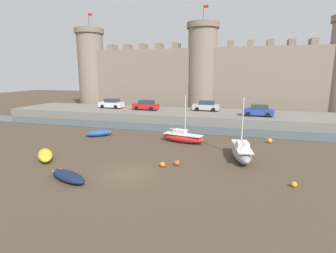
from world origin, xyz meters
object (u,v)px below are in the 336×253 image
Objects in this scene: car_quay_east at (206,106)px; car_quay_west at (258,110)px; rowboat_near_channel_left at (45,155)px; mooring_buoy_near_channel at (177,163)px; rowboat_midflat_centre at (99,133)px; rowboat_midflat_right at (68,176)px; mooring_buoy_off_centre at (270,141)px; car_quay_centre_east at (112,103)px; mooring_buoy_mid_mud at (294,184)px; car_quay_centre_west at (146,105)px; sailboat_midflat_left at (183,137)px; mooring_buoy_near_shore at (163,165)px; sailboat_foreground_centre at (241,152)px.

car_quay_west is at bearing -23.10° from car_quay_east.
rowboat_near_channel_left is 7.48× the size of mooring_buoy_near_channel.
rowboat_near_channel_left is 11.11m from mooring_buoy_near_channel.
rowboat_midflat_centre reaches higher than rowboat_midflat_right.
car_quay_centre_east reaches higher than mooring_buoy_off_centre.
mooring_buoy_mid_mud is 0.09× the size of car_quay_centre_east.
car_quay_centre_west is at bearing 98.90° from rowboat_midflat_right.
sailboat_midflat_left is at bearing 136.50° from mooring_buoy_mid_mud.
rowboat_near_channel_left is at bearing -138.94° from sailboat_midflat_left.
rowboat_midflat_right is 9.11× the size of mooring_buoy_near_shore.
mooring_buoy_near_shore is at bearing -37.32° from rowboat_midflat_centre.
car_quay_centre_east reaches higher than rowboat_midflat_centre.
rowboat_midflat_centre is 21.46m from car_quay_west.
car_quay_east is at bearing 3.99° from car_quay_centre_east.
sailboat_foreground_centre is at bearing -73.64° from car_quay_east.
rowboat_near_channel_left is at bearing -164.19° from sailboat_foreground_centre.
rowboat_midflat_centre is at bearing -124.03° from car_quay_east.
rowboat_midflat_centre is 8.32× the size of mooring_buoy_mid_mud.
sailboat_foreground_centre is 1.25× the size of car_quay_centre_east.
sailboat_foreground_centre is at bearing 15.81° from rowboat_near_channel_left.
mooring_buoy_near_channel is 1.17m from mooring_buoy_near_shore.
rowboat_midflat_right is at bearing -119.02° from car_quay_west.
mooring_buoy_mid_mud is at bearing -43.50° from sailboat_midflat_left.
sailboat_foreground_centre reaches higher than rowboat_midflat_centre.
rowboat_midflat_centre reaches higher than mooring_buoy_near_shore.
mooring_buoy_near_channel is (6.36, 4.82, -0.08)m from rowboat_midflat_right.
sailboat_foreground_centre is 1.05× the size of sailboat_midflat_left.
mooring_buoy_near_shore is (-5.80, -3.52, -0.48)m from sailboat_foreground_centre.
rowboat_midflat_centre is 12.74m from rowboat_midflat_right.
mooring_buoy_near_channel is at bearing -87.83° from car_quay_east.
rowboat_midflat_centre is at bearing -173.21° from mooring_buoy_off_centre.
sailboat_midflat_left is 1.19× the size of car_quay_centre_west.
rowboat_midflat_centre is 7.53× the size of mooring_buoy_near_shore.
mooring_buoy_near_shore is 0.10× the size of car_quay_centre_west.
sailboat_foreground_centre is at bearing 31.25° from mooring_buoy_near_shore.
car_quay_centre_east is at bearing 104.37° from rowboat_near_channel_left.
car_quay_east is (-8.41, 12.87, 1.84)m from mooring_buoy_off_centre.
sailboat_foreground_centre is (15.80, 4.48, 0.30)m from rowboat_near_channel_left.
car_quay_west is at bearing 82.95° from sailboat_foreground_centre.
car_quay_west is at bearing 70.23° from mooring_buoy_near_channel.
sailboat_foreground_centre is at bearing -40.00° from car_quay_centre_east.
rowboat_near_channel_left is at bearing 145.04° from rowboat_midflat_right.
mooring_buoy_mid_mud is at bearing 11.84° from rowboat_midflat_right.
mooring_buoy_near_channel is at bearing -80.70° from sailboat_midflat_left.
rowboat_near_channel_left is 10.06m from mooring_buoy_near_shore.
car_quay_east is at bearing 78.41° from rowboat_midflat_right.
car_quay_east is at bearing 66.80° from rowboat_near_channel_left.
mooring_buoy_mid_mud is 25.60m from car_quay_east.
car_quay_east reaches higher than mooring_buoy_near_channel.
rowboat_midflat_centre is (-9.88, 0.03, -0.16)m from sailboat_midflat_left.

